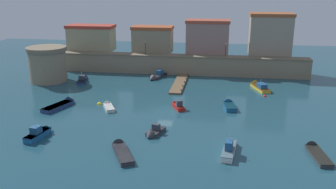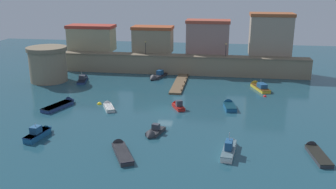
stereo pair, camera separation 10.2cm
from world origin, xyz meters
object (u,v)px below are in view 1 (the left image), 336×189
quay_lamp_1 (226,47)px  moored_boat_1 (83,78)px  moored_boat_10 (121,149)px  moored_boat_7 (153,133)px  moored_boat_4 (156,77)px  moored_boat_0 (230,147)px  fortress_tower (48,64)px  moored_boat_9 (177,105)px  moored_boat_8 (315,151)px  moored_boat_3 (108,106)px  moored_boat_11 (40,133)px  moored_boat_6 (63,104)px  moored_boat_5 (258,86)px  moored_boat_2 (229,105)px  mooring_buoy_0 (99,104)px  quay_lamp_0 (145,45)px  mooring_buoy_1 (265,97)px

quay_lamp_1 → moored_boat_1: size_ratio=0.43×
moored_boat_10 → moored_boat_7: bearing=-55.0°
moored_boat_4 → moored_boat_0: bearing=43.0°
moored_boat_1 → fortress_tower: bearing=91.8°
quay_lamp_1 → moored_boat_9: (-7.72, -23.92, -5.90)m
moored_boat_0 → moored_boat_9: bearing=35.7°
moored_boat_4 → moored_boat_8: bearing=56.5°
moored_boat_3 → moored_boat_1: bearing=5.8°
fortress_tower → moored_boat_0: (37.66, -28.80, -3.16)m
fortress_tower → moored_boat_11: 30.78m
moored_boat_11 → moored_boat_6: bearing=20.3°
moored_boat_3 → moored_boat_7: bearing=-163.8°
fortress_tower → moored_boat_11: fortress_tower is taller
moored_boat_0 → moored_boat_8: moored_boat_0 is taller
moored_boat_4 → moored_boat_10: (2.14, -36.60, -0.09)m
quay_lamp_1 → moored_boat_0: 39.88m
moored_boat_5 → moored_boat_10: size_ratio=1.03×
moored_boat_0 → moored_boat_10: size_ratio=0.97×
moored_boat_2 → fortress_tower: bearing=63.6°
moored_boat_4 → mooring_buoy_0: moored_boat_4 is taller
moored_boat_0 → moored_boat_8: 10.45m
moored_boat_7 → mooring_buoy_0: (-11.70, 11.71, -0.33)m
moored_boat_8 → moored_boat_0: bearing=88.5°
quay_lamp_0 → moored_boat_10: 42.39m
moored_boat_4 → mooring_buoy_0: 20.24m
moored_boat_7 → moored_boat_11: moored_boat_11 is taller
moored_boat_2 → moored_boat_4: 23.38m
moored_boat_4 → mooring_buoy_1: bearing=83.8°
moored_boat_11 → mooring_buoy_0: size_ratio=6.97×
moored_boat_10 → moored_boat_9: bearing=-42.3°
quay_lamp_1 → mooring_buoy_1: bearing=-64.2°
moored_boat_9 → moored_boat_10: (-4.88, -17.68, -0.12)m
moored_boat_2 → moored_boat_4: (-15.60, 17.42, 0.03)m
moored_boat_0 → moored_boat_1: bearing=52.2°
moored_boat_6 → mooring_buoy_0: moored_boat_6 is taller
quay_lamp_0 → moored_boat_8: 48.75m
moored_boat_10 → mooring_buoy_1: (20.00, 26.30, -0.30)m
moored_boat_4 → moored_boat_10: bearing=22.1°
moored_boat_6 → moored_boat_2: bearing=-63.8°
moored_boat_2 → moored_boat_8: moored_boat_2 is taller
moored_boat_6 → moored_boat_9: size_ratio=1.73×
moored_boat_0 → moored_boat_10: 13.56m
mooring_buoy_1 → moored_boat_4: bearing=155.1°
moored_boat_8 → mooring_buoy_1: bearing=2.4°
moored_boat_9 → moored_boat_11: bearing=104.6°
fortress_tower → mooring_buoy_0: 20.98m
quay_lamp_0 → quay_lamp_1: bearing=0.0°
moored_boat_4 → moored_boat_6: 24.38m
moored_boat_0 → moored_boat_11: moored_boat_0 is taller
mooring_buoy_0 → moored_boat_5: bearing=27.1°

